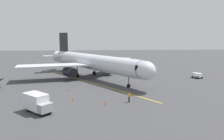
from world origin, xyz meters
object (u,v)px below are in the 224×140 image
Objects in this scene: safety_cone_wing_starboard at (70,90)px; safety_cone_nose_left at (131,82)px; safety_cone_nose_right at (73,98)px; safety_cone_wing_port at (106,103)px; ground_crew_marshaller at (129,97)px; box_truck_near_nose at (38,103)px; airplane at (92,62)px; baggage_cart_starboard_side at (197,76)px; baggage_cart_portside at (106,66)px.

safety_cone_nose_left is at bearing -154.65° from safety_cone_wing_starboard.
safety_cone_wing_port is at bearing 150.09° from safety_cone_nose_right.
box_truck_near_nose is (13.42, 3.80, 0.50)m from ground_crew_marshaller.
airplane is 12.16× the size of baggage_cart_starboard_side.
safety_cone_nose_left and safety_cone_wing_starboard have the same top height.
baggage_cart_portside is 29.26m from baggage_cart_starboard_side.
safety_cone_nose_left is (17.72, 4.97, -0.38)m from baggage_cart_starboard_side.
box_truck_near_nose reaches higher than baggage_cart_portside.
baggage_cart_starboard_side reaches higher than safety_cone_nose_left.
baggage_cart_portside is (1.77, -38.47, -0.23)m from ground_crew_marshaller.
box_truck_near_nose is 1.60× the size of baggage_cart_starboard_side.
safety_cone_nose_left is (-8.89, 7.37, -3.73)m from airplane.
baggage_cart_portside is 39.48m from safety_cone_wing_port.
baggage_cart_starboard_side is (-33.76, -23.10, -0.73)m from box_truck_near_nose.
baggage_cart_starboard_side is at bearing 139.07° from baggage_cart_portside.
box_truck_near_nose is at bearing 75.56° from safety_cone_wing_starboard.
box_truck_near_nose is at bearing 16.57° from safety_cone_wing_port.
baggage_cart_starboard_side is at bearing -140.05° from safety_cone_wing_port.
safety_cone_nose_right is at bearing 46.09° from safety_cone_nose_left.
box_truck_near_nose reaches higher than safety_cone_nose_left.
baggage_cart_portside is 31.47m from safety_cone_wing_starboard.
baggage_cart_starboard_side is at bearing -164.34° from safety_cone_nose_left.
safety_cone_nose_left is 14.34m from safety_cone_wing_starboard.
box_truck_near_nose is at bearing 34.38° from baggage_cart_starboard_side.
baggage_cart_portside is 5.23× the size of safety_cone_nose_left.
safety_cone_nose_left is at bearing -112.92° from safety_cone_wing_port.
ground_crew_marshaller is 28.04m from baggage_cart_starboard_side.
airplane is 17.69m from baggage_cart_portside.
airplane is 7.60× the size of box_truck_near_nose.
baggage_cart_portside is 37.11m from safety_cone_nose_right.
safety_cone_wing_starboard is at bearing -78.97° from safety_cone_nose_right.
box_truck_near_nose is 8.47× the size of safety_cone_wing_starboard.
safety_cone_nose_right and safety_cone_wing_port have the same top height.
safety_cone_wing_starboard is at bearing 25.35° from safety_cone_nose_left.
airplane is 22.80m from ground_crew_marshaller.
baggage_cart_starboard_side is at bearing -145.62° from box_truck_near_nose.
baggage_cart_portside is 24.54m from safety_cone_nose_left.
baggage_cart_starboard_side is (-22.11, 19.17, 0.00)m from baggage_cart_portside.
safety_cone_wing_port is at bearing 13.88° from ground_crew_marshaller.
safety_cone_nose_right is (11.77, 12.23, 0.00)m from safety_cone_nose_left.
safety_cone_wing_port is at bearing 96.13° from airplane.
baggage_cart_starboard_side is (-26.61, 2.40, -3.35)m from airplane.
safety_cone_nose_left is at bearing 140.37° from airplane.
baggage_cart_starboard_side is at bearing -149.75° from safety_cone_nose_right.
ground_crew_marshaller is at bearing 167.04° from safety_cone_nose_right.
safety_cone_nose_left is 16.59m from safety_cone_wing_port.
baggage_cart_portside is at bearing -105.03° from airplane.
baggage_cart_portside is at bearing -105.41° from box_truck_near_nose.
safety_cone_nose_right is at bearing 30.25° from baggage_cart_starboard_side.
ground_crew_marshaller reaches higher than baggage_cart_portside.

